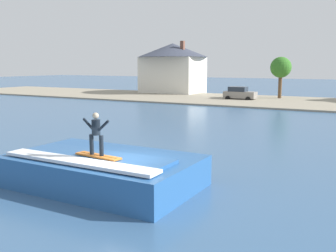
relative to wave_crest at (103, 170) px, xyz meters
name	(u,v)px	position (x,y,z in m)	size (l,w,h in m)	color
ground_plane	(125,193)	(1.31, -0.33, -0.64)	(260.00, 260.00, 0.00)	#385B83
wave_crest	(103,170)	(0.00, 0.00, 0.00)	(7.41, 4.48, 1.37)	#285996
surfboard	(98,156)	(0.34, -0.66, 0.75)	(2.06, 0.65, 0.06)	orange
surfer	(96,132)	(0.29, -0.68, 1.68)	(1.22, 0.32, 1.61)	black
shoreline_bank	(307,103)	(1.31, 38.74, -0.55)	(120.00, 17.11, 0.20)	gray
car_near_shore	(240,93)	(-7.50, 38.98, 0.30)	(4.31, 2.13, 1.86)	gray
house_with_chimney	(173,65)	(-21.62, 45.98, 4.21)	(11.72, 11.72, 8.62)	silver
tree_short_bushy	(281,68)	(-3.03, 42.98, 3.73)	(2.88, 2.88, 5.91)	brown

